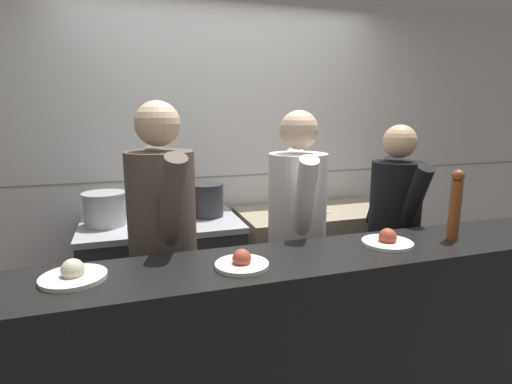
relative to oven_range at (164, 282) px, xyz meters
name	(u,v)px	position (x,y,z in m)	size (l,w,h in m)	color
wall_back_tiled	(225,158)	(0.56, 0.40, 0.84)	(8.00, 0.06, 2.60)	white
oven_range	(164,282)	(0.00, 0.00, 0.00)	(1.08, 0.71, 0.92)	#38383D
prep_counter	(316,264)	(1.22, 0.00, -0.01)	(1.24, 0.65, 0.90)	gray
pass_counter	(325,354)	(0.66, -1.22, 0.05)	(3.09, 0.45, 1.03)	black
stock_pot	(105,208)	(-0.36, 0.01, 0.58)	(0.28, 0.28, 0.23)	#B7BABF
sauce_pot	(165,209)	(0.03, -0.03, 0.55)	(0.27, 0.27, 0.17)	#2D2D33
braising_pot	(207,199)	(0.34, 0.03, 0.58)	(0.25, 0.25, 0.24)	#2D2D33
mixing_bowl_steel	(316,204)	(1.22, 0.04, 0.48)	(0.23, 0.23, 0.08)	#B7BABF
chefs_knife	(310,216)	(1.08, -0.16, 0.45)	(0.34, 0.14, 0.02)	#B7BABF
plated_dish_main	(73,275)	(-0.43, -1.18, 0.59)	(0.25, 0.25, 0.09)	white
plated_dish_appetiser	(242,263)	(0.23, -1.26, 0.59)	(0.23, 0.23, 0.08)	white
plated_dish_dessert	(387,241)	(0.99, -1.20, 0.59)	(0.25, 0.25, 0.09)	white
pepper_mill	(455,204)	(1.35, -1.23, 0.76)	(0.06, 0.06, 0.36)	brown
chef_head_cook	(164,248)	(-0.05, -0.72, 0.50)	(0.40, 0.76, 1.72)	black
chef_sous	(297,237)	(0.73, -0.69, 0.47)	(0.41, 0.73, 1.68)	black
chef_line	(393,233)	(1.43, -0.67, 0.43)	(0.36, 0.70, 1.59)	black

